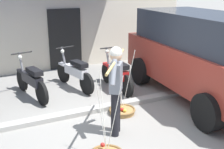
{
  "coord_description": "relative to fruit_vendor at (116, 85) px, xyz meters",
  "views": [
    {
      "loc": [
        -2.12,
        -4.67,
        2.72
      ],
      "look_at": [
        0.41,
        0.6,
        0.85
      ],
      "focal_mm": 44.88,
      "sensor_mm": 36.0,
      "label": 1
    }
  ],
  "objects": [
    {
      "name": "fruit_vendor",
      "position": [
        0.0,
        0.0,
        0.0
      ],
      "size": [
        1.06,
        1.45,
        1.7
      ],
      "color": "black",
      "rests_on": "ground"
    },
    {
      "name": "parked_truck",
      "position": [
        2.73,
        0.76,
        0.15
      ],
      "size": [
        2.46,
        4.94,
        2.1
      ],
      "color": "maroon",
      "rests_on": "ground"
    },
    {
      "name": "motorcycle_third_in_row",
      "position": [
        0.09,
        2.7,
        -0.53
      ],
      "size": [
        0.6,
        1.79,
        1.09
      ],
      "color": "black",
      "rests_on": "ground"
    },
    {
      "name": "ground_plane",
      "position": [
        -0.02,
        0.38,
        -0.98
      ],
      "size": [
        90.0,
        90.0,
        0.0
      ],
      "primitive_type": "plane",
      "color": "gray"
    },
    {
      "name": "sidewalk_curb",
      "position": [
        -0.02,
        1.08,
        -0.93
      ],
      "size": [
        20.0,
        0.24,
        0.1
      ],
      "primitive_type": "cube",
      "color": "gray",
      "rests_on": "ground"
    },
    {
      "name": "fruit_basket_left_side",
      "position": [
        0.51,
        0.71,
        -0.9
      ],
      "size": [
        0.59,
        0.59,
        1.45
      ],
      "color": "#9E7542",
      "rests_on": "ground"
    },
    {
      "name": "motorcycle_second_in_row",
      "position": [
        -1.1,
        2.52,
        -0.53
      ],
      "size": [
        0.6,
        1.79,
        1.09
      ],
      "color": "black",
      "rests_on": "ground"
    },
    {
      "name": "motorcycle_end_of_row",
      "position": [
        1.08,
        2.11,
        -0.53
      ],
      "size": [
        0.54,
        1.82,
        1.09
      ],
      "color": "black",
      "rests_on": "ground"
    }
  ]
}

